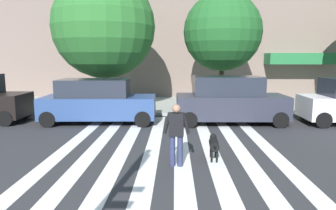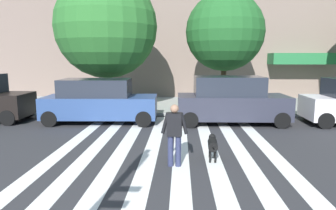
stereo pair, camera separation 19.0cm
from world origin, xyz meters
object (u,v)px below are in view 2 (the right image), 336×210
street_tree_nearest (106,27)px  dog_on_leash (213,144)px  street_tree_middle (225,32)px  parked_car_behind_first (99,101)px  parked_car_third_in_line (231,101)px  pedestrian_dog_walker (174,132)px

street_tree_nearest → dog_on_leash: street_tree_nearest is taller
street_tree_middle → parked_car_behind_first: bearing=-148.8°
dog_on_leash → street_tree_middle: bearing=80.2°
parked_car_behind_first → street_tree_middle: bearing=31.2°
parked_car_third_in_line → dog_on_leash: size_ratio=4.56×
parked_car_third_in_line → pedestrian_dog_walker: bearing=-113.8°
parked_car_behind_first → parked_car_third_in_line: size_ratio=1.05×
parked_car_behind_first → street_tree_middle: 7.56m
street_tree_nearest → parked_car_behind_first: bearing=-84.5°
dog_on_leash → parked_car_behind_first: bearing=133.4°
parked_car_third_in_line → street_tree_middle: (0.16, 3.54, 3.16)m
parked_car_third_in_line → street_tree_middle: bearing=87.5°
parked_car_third_in_line → pedestrian_dog_walker: (-2.31, -5.25, -0.07)m
street_tree_nearest → pedestrian_dog_walker: bearing=-65.5°
street_tree_nearest → pedestrian_dog_walker: street_tree_nearest is taller
parked_car_third_in_line → dog_on_leash: bearing=-105.1°
parked_car_behind_first → street_tree_middle: size_ratio=0.80×
pedestrian_dog_walker → street_tree_nearest: bearing=114.5°
street_tree_middle → parked_car_third_in_line: bearing=-92.5°
parked_car_behind_first → pedestrian_dog_walker: 6.24m
parked_car_behind_first → street_tree_nearest: size_ratio=0.72×
pedestrian_dog_walker → dog_on_leash: pedestrian_dog_walker is taller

